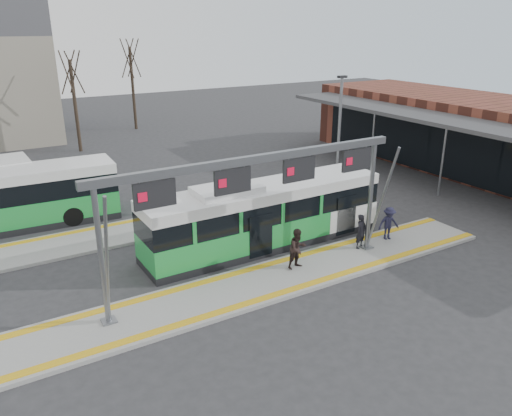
{
  "coord_description": "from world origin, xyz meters",
  "views": [
    {
      "loc": [
        -9.77,
        -15.21,
        9.94
      ],
      "look_at": [
        1.12,
        3.0,
        2.08
      ],
      "focal_mm": 35.0,
      "sensor_mm": 36.0,
      "label": 1
    }
  ],
  "objects": [
    {
      "name": "platform_second",
      "position": [
        -4.0,
        8.0,
        0.07
      ],
      "size": [
        20.0,
        3.0,
        0.15
      ],
      "primitive_type": "cube",
      "color": "gray",
      "rests_on": "ground"
    },
    {
      "name": "hero_bus",
      "position": [
        1.74,
        3.29,
        1.49
      ],
      "size": [
        11.85,
        2.57,
        3.25
      ],
      "rotation": [
        0.0,
        0.0,
        0.01
      ],
      "color": "black",
      "rests_on": "ground"
    },
    {
      "name": "ground",
      "position": [
        0.0,
        0.0,
        0.0
      ],
      "size": [
        120.0,
        120.0,
        0.0
      ],
      "primitive_type": "plane",
      "color": "#2D2D30",
      "rests_on": "ground"
    },
    {
      "name": "passenger_b",
      "position": [
        1.56,
        0.29,
        1.03
      ],
      "size": [
        0.93,
        0.76,
        1.77
      ],
      "primitive_type": "imported",
      "rotation": [
        0.0,
        0.0,
        0.11
      ],
      "color": "black",
      "rests_on": "platform_main"
    },
    {
      "name": "tree_left",
      "position": [
        -1.5,
        27.02,
        6.29
      ],
      "size": [
        1.4,
        1.4,
        8.29
      ],
      "color": "#382B21",
      "rests_on": "ground"
    },
    {
      "name": "passenger_c",
      "position": [
        7.05,
        0.52,
        0.96
      ],
      "size": [
        1.18,
        0.89,
        1.63
      ],
      "primitive_type": "imported",
      "rotation": [
        0.0,
        0.0,
        -0.3
      ],
      "color": "#1B1A2F",
      "rests_on": "platform_main"
    },
    {
      "name": "gantry",
      "position": [
        -0.35,
        0.25,
        4.3
      ],
      "size": [
        13.0,
        1.68,
        5.2
      ],
      "color": "slate",
      "rests_on": "platform_main"
    },
    {
      "name": "platform_main",
      "position": [
        0.0,
        0.0,
        0.07
      ],
      "size": [
        22.0,
        3.0,
        0.15
      ],
      "primitive_type": "cube",
      "color": "gray",
      "rests_on": "ground"
    },
    {
      "name": "tactile_second",
      "position": [
        -4.0,
        9.15,
        0.16
      ],
      "size": [
        20.0,
        0.35,
        0.02
      ],
      "color": "gold",
      "rests_on": "platform_second"
    },
    {
      "name": "lamp_east",
      "position": [
        7.57,
        5.15,
        3.96
      ],
      "size": [
        0.5,
        0.25,
        7.44
      ],
      "color": "slate",
      "rests_on": "ground"
    },
    {
      "name": "tree_mid",
      "position": [
        5.43,
        33.72,
        6.78
      ],
      "size": [
        1.4,
        1.4,
        8.94
      ],
      "color": "#382B21",
      "rests_on": "ground"
    },
    {
      "name": "tactile_main",
      "position": [
        0.0,
        0.0,
        0.16
      ],
      "size": [
        22.0,
        2.65,
        0.02
      ],
      "color": "gold",
      "rests_on": "platform_main"
    },
    {
      "name": "passenger_a",
      "position": [
        5.22,
        0.44,
        0.97
      ],
      "size": [
        0.67,
        0.52,
        1.64
      ],
      "primitive_type": "imported",
      "rotation": [
        0.0,
        0.0,
        0.23
      ],
      "color": "black",
      "rests_on": "platform_main"
    }
  ]
}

